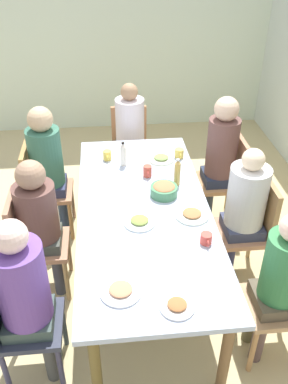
% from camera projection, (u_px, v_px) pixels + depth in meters
% --- Properties ---
extents(ground_plane, '(7.42, 7.42, 0.00)m').
position_uv_depth(ground_plane, '(144.00, 278.00, 3.59)').
color(ground_plane, tan).
extents(wall_left, '(0.12, 4.21, 2.60)m').
position_uv_depth(wall_left, '(120.00, 32.00, 5.45)').
color(wall_left, silver).
rests_on(wall_left, ground_plane).
extents(dining_table, '(2.28, 1.00, 0.75)m').
position_uv_depth(dining_table, '(144.00, 216.00, 3.21)').
color(dining_table, '#ABB8CE').
rests_on(dining_table, ground_plane).
extents(chair_0, '(0.40, 0.40, 0.90)m').
position_uv_depth(chair_0, '(288.00, 297.00, 2.75)').
color(chair_0, '#A98058').
rests_on(chair_0, ground_plane).
extents(person_0, '(0.30, 0.30, 1.19)m').
position_uv_depth(person_0, '(280.00, 278.00, 2.63)').
color(person_0, brown).
rests_on(person_0, ground_plane).
extents(chair_1, '(0.40, 0.40, 0.90)m').
position_uv_depth(chair_1, '(227.00, 176.00, 4.00)').
color(chair_1, '#B07D4F').
rests_on(chair_1, ground_plane).
extents(person_1, '(0.30, 0.30, 1.31)m').
position_uv_depth(person_1, '(221.00, 152.00, 3.84)').
color(person_1, '#323C48').
rests_on(person_1, ground_plane).
extents(chair_2, '(0.40, 0.40, 0.90)m').
position_uv_depth(chair_2, '(31.00, 239.00, 3.23)').
color(chair_2, '#A97657').
rests_on(chair_2, ground_plane).
extents(person_2, '(0.31, 0.31, 1.20)m').
position_uv_depth(person_2, '(39.00, 217.00, 3.11)').
color(person_2, '#494548').
rests_on(person_2, ground_plane).
extents(chair_3, '(0.40, 0.40, 0.90)m').
position_uv_depth(chair_3, '(252.00, 225.00, 3.37)').
color(chair_3, '#B17858').
rests_on(chair_3, ground_plane).
extents(person_3, '(0.31, 0.31, 1.21)m').
position_uv_depth(person_3, '(244.00, 205.00, 3.25)').
color(person_3, navy).
rests_on(person_3, ground_plane).
extents(chair_4, '(0.40, 0.40, 0.90)m').
position_uv_depth(chair_4, '(17.00, 319.00, 2.60)').
color(chair_4, '#2C3042').
rests_on(chair_4, ground_plane).
extents(person_4, '(0.31, 0.31, 1.27)m').
position_uv_depth(person_4, '(25.00, 290.00, 2.47)').
color(person_4, '#3B4344').
rests_on(person_4, ground_plane).
extents(chair_5, '(0.40, 0.40, 0.90)m').
position_uv_depth(chair_5, '(130.00, 143.00, 4.55)').
color(chair_5, '#AC8848').
rests_on(chair_5, ground_plane).
extents(person_5, '(0.30, 0.30, 1.21)m').
position_uv_depth(person_5, '(130.00, 130.00, 4.36)').
color(person_5, '#384944').
rests_on(person_5, ground_plane).
extents(chair_6, '(0.40, 0.40, 0.90)m').
position_uv_depth(chair_6, '(41.00, 186.00, 3.85)').
color(chair_6, '#AE7856').
rests_on(chair_6, ground_plane).
extents(person_6, '(0.30, 0.30, 1.28)m').
position_uv_depth(person_6, '(48.00, 161.00, 3.72)').
color(person_6, '#243444').
rests_on(person_6, ground_plane).
extents(plate_0, '(0.25, 0.25, 0.04)m').
position_uv_depth(plate_0, '(192.00, 214.00, 3.08)').
color(plate_0, silver).
rests_on(plate_0, dining_table).
extents(plate_1, '(0.23, 0.23, 0.04)m').
position_uv_depth(plate_1, '(140.00, 221.00, 3.01)').
color(plate_1, silver).
rests_on(plate_1, dining_table).
extents(plate_2, '(0.23, 0.23, 0.04)m').
position_uv_depth(plate_2, '(161.00, 159.00, 3.78)').
color(plate_2, silver).
rests_on(plate_2, dining_table).
extents(plate_3, '(0.25, 0.25, 0.04)m').
position_uv_depth(plate_3, '(121.00, 291.00, 2.46)').
color(plate_3, white).
rests_on(plate_3, dining_table).
extents(plate_4, '(0.20, 0.20, 0.04)m').
position_uv_depth(plate_4, '(177.00, 306.00, 2.37)').
color(plate_4, white).
rests_on(plate_4, dining_table).
extents(bowl_0, '(0.21, 0.21, 0.10)m').
position_uv_depth(bowl_0, '(164.00, 190.00, 3.29)').
color(bowl_0, '#438055').
rests_on(bowl_0, dining_table).
extents(cup_0, '(0.12, 0.08, 0.08)m').
position_uv_depth(cup_0, '(179.00, 153.00, 3.80)').
color(cup_0, '#E1C353').
rests_on(cup_0, dining_table).
extents(cup_1, '(0.11, 0.07, 0.09)m').
position_uv_depth(cup_1, '(107.00, 155.00, 3.76)').
color(cup_1, '#EFCA4B').
rests_on(cup_1, dining_table).
extents(cup_2, '(0.12, 0.08, 0.08)m').
position_uv_depth(cup_2, '(206.00, 239.00, 2.82)').
color(cup_2, '#D5493D').
rests_on(cup_2, dining_table).
extents(cup_3, '(0.11, 0.07, 0.10)m').
position_uv_depth(cup_3, '(147.00, 171.00, 3.52)').
color(cup_3, '#C64B39').
rests_on(cup_3, dining_table).
extents(bottle_0, '(0.05, 0.05, 0.24)m').
position_uv_depth(bottle_0, '(177.00, 173.00, 3.38)').
color(bottle_0, gold).
rests_on(bottle_0, dining_table).
extents(bottle_1, '(0.05, 0.05, 0.23)m').
position_uv_depth(bottle_1, '(123.00, 154.00, 3.65)').
color(bottle_1, white).
rests_on(bottle_1, dining_table).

